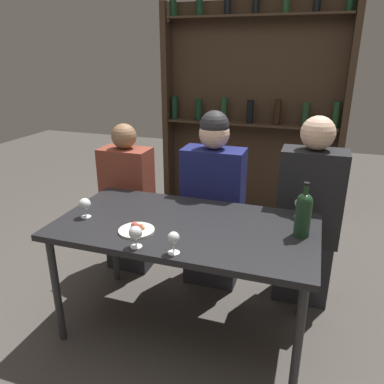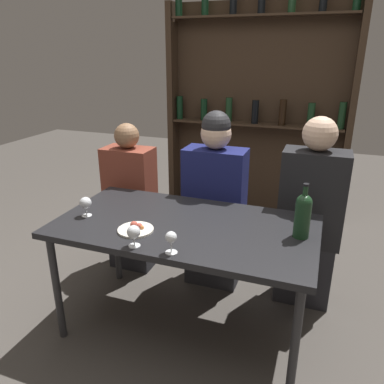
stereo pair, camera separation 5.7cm
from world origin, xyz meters
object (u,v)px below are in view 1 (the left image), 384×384
(wine_glass_1, at_px, (301,204))
(seated_person_center, at_px, (213,205))
(wine_glass_0, at_px, (174,239))
(wine_glass_3, at_px, (85,205))
(wine_bottle, at_px, (303,213))
(food_plate_0, at_px, (137,230))
(seated_person_left, at_px, (128,203))
(seated_person_right, at_px, (308,218))
(wine_glass_2, at_px, (136,233))

(wine_glass_1, height_order, seated_person_center, seated_person_center)
(wine_glass_0, distance_m, seated_person_center, 0.91)
(wine_glass_3, bearing_deg, seated_person_center, 47.77)
(wine_bottle, height_order, food_plate_0, wine_bottle)
(wine_glass_3, bearing_deg, wine_glass_0, -19.62)
(wine_glass_0, height_order, wine_glass_3, wine_glass_3)
(wine_glass_1, relative_size, seated_person_left, 0.10)
(wine_glass_1, height_order, seated_person_right, seated_person_right)
(wine_glass_0, relative_size, seated_person_right, 0.09)
(wine_glass_0, xyz_separation_m, food_plate_0, (-0.28, 0.16, -0.07))
(food_plate_0, relative_size, seated_person_right, 0.15)
(food_plate_0, bearing_deg, wine_glass_2, -64.36)
(seated_person_left, height_order, seated_person_right, seated_person_right)
(wine_glass_3, bearing_deg, wine_glass_2, -27.60)
(wine_glass_1, bearing_deg, wine_glass_0, -131.20)
(food_plate_0, height_order, seated_person_right, seated_person_right)
(wine_glass_1, relative_size, seated_person_center, 0.09)
(wine_glass_2, relative_size, seated_person_left, 0.10)
(wine_glass_0, height_order, wine_glass_1, wine_glass_1)
(wine_bottle, relative_size, seated_person_right, 0.23)
(food_plate_0, distance_m, seated_person_left, 0.88)
(wine_bottle, height_order, wine_glass_1, wine_bottle)
(wine_glass_2, bearing_deg, wine_glass_3, 152.40)
(seated_person_center, height_order, seated_person_right, seated_person_center)
(wine_bottle, relative_size, wine_glass_0, 2.61)
(wine_glass_2, xyz_separation_m, food_plate_0, (-0.08, 0.16, -0.07))
(wine_glass_1, bearing_deg, wine_glass_2, -139.96)
(wine_glass_0, distance_m, wine_glass_2, 0.20)
(wine_glass_2, relative_size, wine_glass_3, 0.96)
(wine_glass_0, bearing_deg, food_plate_0, 150.51)
(wine_glass_0, bearing_deg, wine_glass_2, -179.37)
(wine_glass_2, distance_m, wine_glass_3, 0.50)
(wine_glass_2, bearing_deg, seated_person_right, 47.90)
(wine_glass_3, distance_m, seated_person_left, 0.71)
(wine_glass_0, bearing_deg, seated_person_left, 129.09)
(wine_glass_0, xyz_separation_m, seated_person_left, (-0.72, 0.89, -0.26))
(wine_glass_2, height_order, wine_glass_3, wine_glass_3)
(wine_glass_1, distance_m, wine_glass_3, 1.26)
(wine_glass_2, bearing_deg, seated_person_center, 80.21)
(wine_glass_3, xyz_separation_m, seated_person_left, (-0.08, 0.66, -0.26))
(wine_glass_3, distance_m, seated_person_center, 0.91)
(seated_person_left, xyz_separation_m, seated_person_center, (0.67, 0.00, 0.08))
(wine_glass_3, relative_size, food_plate_0, 0.60)
(wine_glass_1, xyz_separation_m, food_plate_0, (-0.83, -0.47, -0.07))
(seated_person_right, bearing_deg, seated_person_center, -180.00)
(wine_glass_0, relative_size, wine_glass_2, 1.00)
(wine_bottle, xyz_separation_m, wine_glass_1, (-0.02, 0.24, -0.05))
(wine_glass_1, distance_m, food_plate_0, 0.96)
(wine_bottle, xyz_separation_m, seated_person_right, (0.03, 0.50, -0.25))
(wine_bottle, xyz_separation_m, wine_glass_3, (-1.22, -0.16, -0.05))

